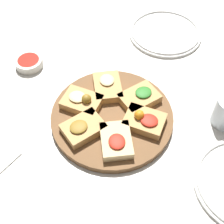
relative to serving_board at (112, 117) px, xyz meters
name	(u,v)px	position (x,y,z in m)	size (l,w,h in m)	color
ground_plane	(112,119)	(0.00, 0.00, -0.01)	(3.00, 3.00, 0.00)	silver
serving_board	(112,117)	(0.00, 0.00, 0.00)	(0.35, 0.35, 0.02)	brown
focaccia_slice_0	(140,98)	(-0.07, 0.06, 0.02)	(0.13, 0.13, 0.03)	tan
focaccia_slice_1	(108,87)	(-0.08, -0.04, 0.02)	(0.13, 0.12, 0.03)	tan
focaccia_slice_2	(82,101)	(-0.01, -0.09, 0.03)	(0.09, 0.11, 0.05)	tan
focaccia_slice_3	(83,128)	(0.08, -0.06, 0.02)	(0.13, 0.13, 0.03)	tan
focaccia_slice_4	(116,141)	(0.09, 0.04, 0.02)	(0.13, 0.12, 0.03)	#E5C689
focaccia_slice_5	(144,122)	(0.00, 0.09, 0.03)	(0.08, 0.11, 0.05)	tan
plate_left	(165,32)	(-0.42, 0.06, 0.00)	(0.26, 0.26, 0.02)	white
dipping_bowl	(29,63)	(-0.12, -0.33, 0.00)	(0.09, 0.09, 0.03)	silver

